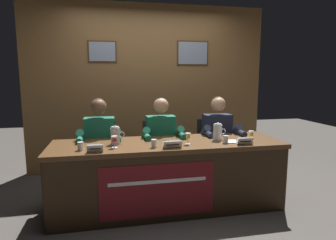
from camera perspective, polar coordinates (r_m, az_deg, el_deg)
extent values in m
plane|color=#4C4742|center=(3.50, 0.00, -16.52)|extent=(12.00, 12.00, 0.00)
cube|color=brown|center=(4.68, -3.82, 6.25)|extent=(3.77, 0.12, 2.60)
cube|color=#4C3319|center=(4.58, -12.80, 12.98)|extent=(0.42, 0.02, 0.32)
cube|color=#8C99AD|center=(4.57, -12.80, 12.99)|extent=(0.38, 0.01, 0.28)
cube|color=#4C3319|center=(4.78, 4.88, 12.97)|extent=(0.51, 0.02, 0.39)
cube|color=#8C99AD|center=(4.77, 4.92, 12.98)|extent=(0.47, 0.01, 0.35)
cube|color=brown|center=(3.26, 0.00, -4.78)|extent=(2.57, 0.77, 0.05)
cube|color=#342112|center=(3.04, 1.44, -13.32)|extent=(2.51, 0.04, 0.71)
cube|color=#342112|center=(3.36, -21.61, -11.75)|extent=(0.08, 0.69, 0.71)
cube|color=#342112|center=(3.81, 18.81, -9.21)|extent=(0.08, 0.69, 0.71)
cube|color=maroon|center=(2.98, -1.95, -13.73)|extent=(1.16, 0.01, 0.55)
cube|color=white|center=(2.94, -1.94, -12.05)|extent=(0.99, 0.00, 0.04)
cylinder|color=black|center=(3.88, -12.89, -13.97)|extent=(0.44, 0.44, 0.02)
cylinder|color=black|center=(3.81, -13.00, -10.95)|extent=(0.05, 0.05, 0.41)
cube|color=#232328|center=(3.74, -13.11, -7.77)|extent=(0.44, 0.44, 0.03)
cube|color=#232328|center=(3.88, -13.17, -3.61)|extent=(0.40, 0.05, 0.44)
cylinder|color=black|center=(3.48, -14.80, -12.84)|extent=(0.10, 0.10, 0.46)
cylinder|color=black|center=(3.48, -11.43, -12.76)|extent=(0.10, 0.10, 0.46)
cylinder|color=black|center=(3.54, -14.85, -7.70)|extent=(0.13, 0.34, 0.13)
cylinder|color=black|center=(3.53, -11.58, -7.61)|extent=(0.13, 0.34, 0.13)
cube|color=#196047|center=(3.64, -13.28, -3.28)|extent=(0.36, 0.20, 0.48)
sphere|color=brown|center=(3.56, -13.50, 2.57)|extent=(0.19, 0.19, 0.19)
sphere|color=#331E0F|center=(3.58, -13.50, 2.83)|extent=(0.17, 0.17, 0.17)
cylinder|color=#196047|center=(3.55, -16.73, -3.38)|extent=(0.09, 0.30, 0.25)
cylinder|color=#196047|center=(3.54, -9.93, -3.19)|extent=(0.09, 0.30, 0.25)
cylinder|color=#196047|center=(3.39, -16.97, -3.69)|extent=(0.07, 0.24, 0.07)
cylinder|color=#196047|center=(3.38, -9.84, -3.49)|extent=(0.07, 0.24, 0.07)
cube|color=white|center=(2.88, -14.17, -5.52)|extent=(0.16, 0.03, 0.08)
cube|color=white|center=(2.91, -14.15, -5.36)|extent=(0.16, 0.03, 0.08)
cube|color=black|center=(2.88, -14.18, -5.53)|extent=(0.11, 0.01, 0.01)
cylinder|color=white|center=(3.05, -10.45, -5.35)|extent=(0.06, 0.06, 0.00)
cylinder|color=white|center=(3.04, -10.46, -4.81)|extent=(0.01, 0.01, 0.05)
cone|color=white|center=(3.03, -10.49, -3.71)|extent=(0.06, 0.06, 0.06)
cylinder|color=#B21E2D|center=(3.03, -10.49, -3.83)|extent=(0.04, 0.04, 0.04)
cylinder|color=silver|center=(3.02, -16.82, -4.94)|extent=(0.06, 0.06, 0.08)
cylinder|color=silver|center=(3.02, -16.80, -5.25)|extent=(0.05, 0.05, 0.05)
cylinder|color=black|center=(3.94, -1.48, -13.44)|extent=(0.44, 0.44, 0.02)
cylinder|color=black|center=(3.86, -1.49, -10.45)|extent=(0.05, 0.05, 0.41)
cube|color=#232328|center=(3.79, -1.50, -7.31)|extent=(0.44, 0.44, 0.03)
cube|color=#232328|center=(3.93, -2.04, -3.23)|extent=(0.40, 0.05, 0.44)
cylinder|color=black|center=(3.52, -2.09, -12.32)|extent=(0.10, 0.10, 0.46)
cylinder|color=black|center=(3.56, 1.16, -12.09)|extent=(0.10, 0.10, 0.46)
cylinder|color=black|center=(3.57, -2.52, -7.25)|extent=(0.13, 0.34, 0.13)
cylinder|color=black|center=(3.61, 0.64, -7.08)|extent=(0.13, 0.34, 0.13)
cube|color=#196047|center=(3.69, -1.44, -2.88)|extent=(0.36, 0.20, 0.48)
sphere|color=tan|center=(3.62, -1.40, 2.89)|extent=(0.19, 0.19, 0.19)
sphere|color=black|center=(3.63, -1.45, 3.15)|extent=(0.17, 0.17, 0.17)
cylinder|color=#196047|center=(3.56, -4.48, -3.00)|extent=(0.09, 0.30, 0.25)
cylinder|color=#196047|center=(3.64, 2.10, -2.74)|extent=(0.09, 0.30, 0.25)
cylinder|color=#196047|center=(3.40, -4.14, -3.30)|extent=(0.07, 0.24, 0.07)
cylinder|color=#196047|center=(3.48, 2.73, -3.01)|extent=(0.07, 0.24, 0.07)
cube|color=white|center=(2.95, 0.94, -4.90)|extent=(0.19, 0.03, 0.08)
cube|color=white|center=(2.99, 0.79, -4.75)|extent=(0.19, 0.03, 0.08)
cube|color=black|center=(2.95, 0.95, -4.91)|extent=(0.14, 0.01, 0.01)
cylinder|color=white|center=(3.16, 3.93, -4.75)|extent=(0.06, 0.06, 0.00)
cylinder|color=white|center=(3.15, 3.93, -4.23)|extent=(0.01, 0.01, 0.05)
cone|color=white|center=(3.14, 3.94, -3.16)|extent=(0.06, 0.06, 0.06)
cylinder|color=yellow|center=(3.14, 3.94, -3.27)|extent=(0.04, 0.04, 0.04)
cylinder|color=silver|center=(3.01, -2.76, -4.63)|extent=(0.06, 0.06, 0.08)
cylinder|color=silver|center=(3.01, -2.75, -4.94)|extent=(0.05, 0.05, 0.05)
cylinder|color=black|center=(4.13, 9.18, -12.47)|extent=(0.44, 0.44, 0.02)
cylinder|color=black|center=(4.06, 9.26, -9.61)|extent=(0.05, 0.05, 0.41)
cube|color=#232328|center=(3.99, 9.33, -6.61)|extent=(0.44, 0.44, 0.03)
cube|color=#232328|center=(4.12, 8.42, -2.76)|extent=(0.40, 0.05, 0.44)
cylinder|color=black|center=(3.71, 9.75, -11.31)|extent=(0.10, 0.10, 0.46)
cylinder|color=black|center=(3.79, 12.62, -10.99)|extent=(0.10, 0.10, 0.46)
cylinder|color=black|center=(3.76, 9.02, -6.53)|extent=(0.13, 0.34, 0.13)
cylinder|color=black|center=(3.84, 11.84, -6.31)|extent=(0.13, 0.34, 0.13)
cube|color=#1E2338|center=(3.90, 9.60, -2.39)|extent=(0.36, 0.20, 0.48)
sphere|color=tan|center=(3.83, 9.85, 3.07)|extent=(0.19, 0.19, 0.19)
sphere|color=#331E0F|center=(3.84, 9.77, 3.32)|extent=(0.17, 0.17, 0.17)
cylinder|color=#1E2338|center=(3.73, 7.15, -2.52)|extent=(0.09, 0.30, 0.25)
cylinder|color=#1E2338|center=(3.89, 13.03, -2.23)|extent=(0.09, 0.30, 0.25)
cylinder|color=#1E2338|center=(3.58, 7.99, -2.77)|extent=(0.07, 0.24, 0.07)
cylinder|color=#1E2338|center=(3.74, 14.06, -2.45)|extent=(0.07, 0.24, 0.07)
cube|color=white|center=(3.22, 14.99, -4.08)|extent=(0.18, 0.03, 0.08)
cube|color=white|center=(3.25, 14.72, -3.95)|extent=(0.18, 0.03, 0.08)
cube|color=black|center=(3.22, 15.02, -4.09)|extent=(0.13, 0.01, 0.01)
cylinder|color=white|center=(3.40, 15.98, -4.09)|extent=(0.06, 0.06, 0.00)
cylinder|color=white|center=(3.40, 16.00, -3.60)|extent=(0.01, 0.01, 0.05)
cone|color=white|center=(3.39, 16.04, -2.61)|extent=(0.06, 0.06, 0.06)
cylinder|color=orange|center=(3.39, 16.04, -2.72)|extent=(0.04, 0.04, 0.04)
cylinder|color=silver|center=(3.26, 11.30, -3.76)|extent=(0.06, 0.06, 0.08)
cylinder|color=silver|center=(3.26, 11.29, -4.05)|extent=(0.05, 0.05, 0.05)
cylinder|color=silver|center=(3.20, -10.32, -3.09)|extent=(0.10, 0.10, 0.18)
cylinder|color=silver|center=(3.18, -10.37, -1.40)|extent=(0.08, 0.09, 0.01)
sphere|color=silver|center=(3.18, -10.37, -1.15)|extent=(0.02, 0.02, 0.02)
torus|color=silver|center=(3.20, -9.10, -2.90)|extent=(0.07, 0.01, 0.07)
cylinder|color=silver|center=(3.38, 9.72, -2.43)|extent=(0.10, 0.10, 0.18)
cylinder|color=silver|center=(3.37, 9.76, -0.83)|extent=(0.08, 0.09, 0.01)
sphere|color=silver|center=(3.37, 9.76, -0.59)|extent=(0.02, 0.02, 0.02)
torus|color=silver|center=(3.41, 10.79, -2.23)|extent=(0.07, 0.01, 0.07)
cube|color=white|center=(3.34, 13.12, -4.14)|extent=(0.23, 0.17, 0.01)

